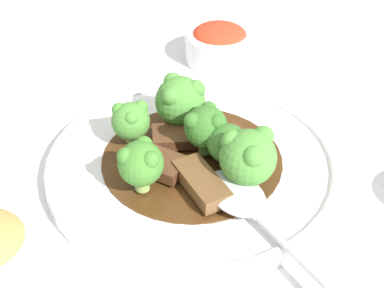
{
  "coord_description": "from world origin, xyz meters",
  "views": [
    {
      "loc": [
        -0.16,
        0.4,
        0.37
      ],
      "look_at": [
        0.0,
        0.0,
        0.03
      ],
      "focal_mm": 50.0,
      "sensor_mm": 36.0,
      "label": 1
    }
  ],
  "objects_px": {
    "beef_strip_1": "(241,145)",
    "broccoli_floret_4": "(141,163)",
    "broccoli_floret_0": "(131,119)",
    "main_plate": "(192,162)",
    "broccoli_floret_2": "(180,100)",
    "broccoli_floret_5": "(227,143)",
    "beef_strip_0": "(156,162)",
    "broccoli_floret_1": "(206,126)",
    "beef_strip_2": "(201,183)",
    "serving_spoon": "(243,201)",
    "beef_strip_3": "(182,136)",
    "side_bowl_kimchi": "(219,43)",
    "broccoli_floret_3": "(248,156)"
  },
  "relations": [
    {
      "from": "serving_spoon",
      "to": "broccoli_floret_3",
      "type": "bearing_deg",
      "value": -77.2
    },
    {
      "from": "beef_strip_0",
      "to": "broccoli_floret_3",
      "type": "relative_size",
      "value": 1.14
    },
    {
      "from": "broccoli_floret_0",
      "to": "broccoli_floret_4",
      "type": "height_order",
      "value": "broccoli_floret_4"
    },
    {
      "from": "beef_strip_0",
      "to": "beef_strip_1",
      "type": "distance_m",
      "value": 0.09
    },
    {
      "from": "main_plate",
      "to": "beef_strip_1",
      "type": "relative_size",
      "value": 4.51
    },
    {
      "from": "beef_strip_0",
      "to": "broccoli_floret_1",
      "type": "bearing_deg",
      "value": -131.53
    },
    {
      "from": "beef_strip_1",
      "to": "broccoli_floret_1",
      "type": "relative_size",
      "value": 1.24
    },
    {
      "from": "beef_strip_2",
      "to": "side_bowl_kimchi",
      "type": "height_order",
      "value": "side_bowl_kimchi"
    },
    {
      "from": "broccoli_floret_3",
      "to": "broccoli_floret_4",
      "type": "height_order",
      "value": "broccoli_floret_3"
    },
    {
      "from": "broccoli_floret_0",
      "to": "broccoli_floret_2",
      "type": "bearing_deg",
      "value": -125.6
    },
    {
      "from": "broccoli_floret_4",
      "to": "main_plate",
      "type": "bearing_deg",
      "value": -111.19
    },
    {
      "from": "beef_strip_2",
      "to": "broccoli_floret_2",
      "type": "height_order",
      "value": "broccoli_floret_2"
    },
    {
      "from": "broccoli_floret_0",
      "to": "beef_strip_3",
      "type": "bearing_deg",
      "value": -160.27
    },
    {
      "from": "beef_strip_1",
      "to": "side_bowl_kimchi",
      "type": "height_order",
      "value": "side_bowl_kimchi"
    },
    {
      "from": "broccoli_floret_1",
      "to": "broccoli_floret_3",
      "type": "distance_m",
      "value": 0.06
    },
    {
      "from": "broccoli_floret_2",
      "to": "serving_spoon",
      "type": "bearing_deg",
      "value": 136.21
    },
    {
      "from": "main_plate",
      "to": "broccoli_floret_4",
      "type": "distance_m",
      "value": 0.08
    },
    {
      "from": "beef_strip_0",
      "to": "serving_spoon",
      "type": "height_order",
      "value": "serving_spoon"
    },
    {
      "from": "broccoli_floret_0",
      "to": "side_bowl_kimchi",
      "type": "xyz_separation_m",
      "value": [
        -0.01,
        -0.23,
        -0.02
      ]
    },
    {
      "from": "beef_strip_3",
      "to": "serving_spoon",
      "type": "relative_size",
      "value": 0.39
    },
    {
      "from": "broccoli_floret_0",
      "to": "broccoli_floret_3",
      "type": "relative_size",
      "value": 0.79
    },
    {
      "from": "beef_strip_1",
      "to": "broccoli_floret_4",
      "type": "relative_size",
      "value": 1.27
    },
    {
      "from": "beef_strip_0",
      "to": "broccoli_floret_5",
      "type": "relative_size",
      "value": 1.4
    },
    {
      "from": "beef_strip_2",
      "to": "broccoli_floret_3",
      "type": "height_order",
      "value": "broccoli_floret_3"
    },
    {
      "from": "broccoli_floret_2",
      "to": "broccoli_floret_4",
      "type": "xyz_separation_m",
      "value": [
        -0.01,
        0.11,
        0.0
      ]
    },
    {
      "from": "broccoli_floret_0",
      "to": "broccoli_floret_1",
      "type": "height_order",
      "value": "broccoli_floret_1"
    },
    {
      "from": "beef_strip_2",
      "to": "serving_spoon",
      "type": "xyz_separation_m",
      "value": [
        -0.04,
        0.01,
        -0.0
      ]
    },
    {
      "from": "broccoli_floret_0",
      "to": "broccoli_floret_3",
      "type": "height_order",
      "value": "broccoli_floret_3"
    },
    {
      "from": "beef_strip_2",
      "to": "serving_spoon",
      "type": "relative_size",
      "value": 0.39
    },
    {
      "from": "beef_strip_1",
      "to": "beef_strip_2",
      "type": "xyz_separation_m",
      "value": [
        0.02,
        0.07,
        0.0
      ]
    },
    {
      "from": "broccoli_floret_2",
      "to": "serving_spoon",
      "type": "height_order",
      "value": "broccoli_floret_2"
    },
    {
      "from": "main_plate",
      "to": "broccoli_floret_5",
      "type": "xyz_separation_m",
      "value": [
        -0.04,
        0.0,
        0.04
      ]
    },
    {
      "from": "broccoli_floret_0",
      "to": "main_plate",
      "type": "bearing_deg",
      "value": 178.31
    },
    {
      "from": "broccoli_floret_4",
      "to": "serving_spoon",
      "type": "bearing_deg",
      "value": -172.25
    },
    {
      "from": "broccoli_floret_4",
      "to": "broccoli_floret_5",
      "type": "bearing_deg",
      "value": -134.19
    },
    {
      "from": "main_plate",
      "to": "broccoli_floret_1",
      "type": "bearing_deg",
      "value": -132.9
    },
    {
      "from": "main_plate",
      "to": "broccoli_floret_0",
      "type": "bearing_deg",
      "value": -1.69
    },
    {
      "from": "beef_strip_3",
      "to": "side_bowl_kimchi",
      "type": "bearing_deg",
      "value": -80.66
    },
    {
      "from": "broccoli_floret_3",
      "to": "broccoli_floret_4",
      "type": "relative_size",
      "value": 1.09
    },
    {
      "from": "beef_strip_3",
      "to": "broccoli_floret_4",
      "type": "height_order",
      "value": "broccoli_floret_4"
    },
    {
      "from": "broccoli_floret_2",
      "to": "broccoli_floret_5",
      "type": "height_order",
      "value": "broccoli_floret_2"
    },
    {
      "from": "main_plate",
      "to": "broccoli_floret_1",
      "type": "height_order",
      "value": "broccoli_floret_1"
    },
    {
      "from": "beef_strip_1",
      "to": "main_plate",
      "type": "bearing_deg",
      "value": 32.83
    },
    {
      "from": "broccoli_floret_1",
      "to": "side_bowl_kimchi",
      "type": "height_order",
      "value": "broccoli_floret_1"
    },
    {
      "from": "beef_strip_3",
      "to": "broccoli_floret_0",
      "type": "xyz_separation_m",
      "value": [
        0.05,
        0.02,
        0.02
      ]
    },
    {
      "from": "beef_strip_2",
      "to": "serving_spoon",
      "type": "height_order",
      "value": "same"
    },
    {
      "from": "beef_strip_1",
      "to": "broccoli_floret_1",
      "type": "xyz_separation_m",
      "value": [
        0.03,
        0.02,
        0.03
      ]
    },
    {
      "from": "beef_strip_1",
      "to": "serving_spoon",
      "type": "xyz_separation_m",
      "value": [
        -0.03,
        0.08,
        -0.0
      ]
    },
    {
      "from": "beef_strip_0",
      "to": "beef_strip_1",
      "type": "relative_size",
      "value": 0.98
    },
    {
      "from": "beef_strip_0",
      "to": "broccoli_floret_2",
      "type": "xyz_separation_m",
      "value": [
        0.01,
        -0.08,
        0.02
      ]
    }
  ]
}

